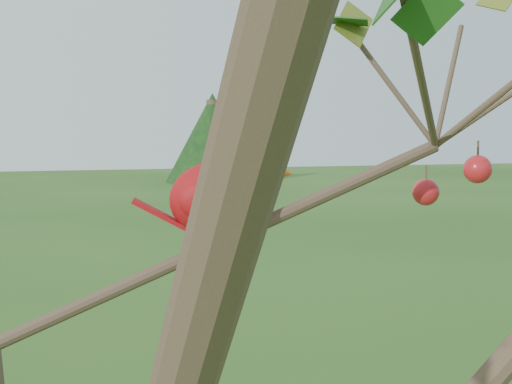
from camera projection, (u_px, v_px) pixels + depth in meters
crabapple_tree at (51, 222)px, 0.87m from camera, size 2.35×2.05×2.95m
cardinal at (223, 196)px, 1.03m from camera, size 0.21×0.13×0.15m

